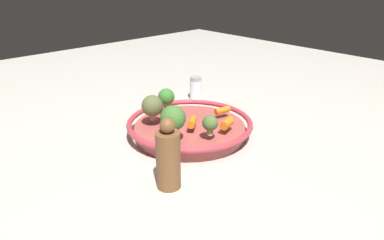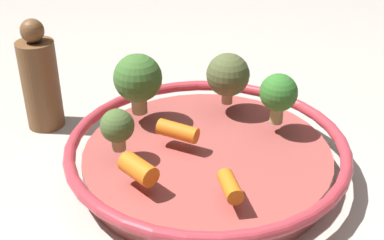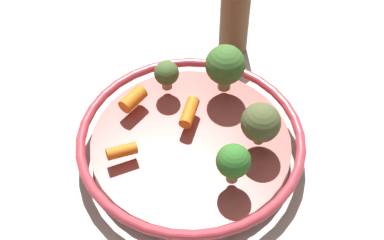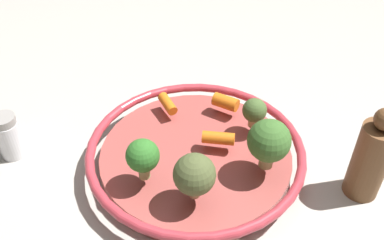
% 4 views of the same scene
% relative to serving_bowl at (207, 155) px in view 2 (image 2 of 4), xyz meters
% --- Properties ---
extents(ground_plane, '(2.38, 2.38, 0.00)m').
position_rel_serving_bowl_xyz_m(ground_plane, '(0.00, 0.00, -0.02)').
color(ground_plane, '#B7B2A8').
extents(serving_bowl, '(0.32, 0.32, 0.04)m').
position_rel_serving_bowl_xyz_m(serving_bowl, '(0.00, 0.00, 0.00)').
color(serving_bowl, '#A84C47').
rests_on(serving_bowl, ground_plane).
extents(baby_carrot_back, '(0.04, 0.05, 0.02)m').
position_rel_serving_bowl_xyz_m(baby_carrot_back, '(-0.03, 0.02, 0.03)').
color(baby_carrot_back, orange).
rests_on(baby_carrot_back, serving_bowl).
extents(baby_carrot_near_rim, '(0.03, 0.05, 0.02)m').
position_rel_serving_bowl_xyz_m(baby_carrot_near_rim, '(-0.10, -0.03, 0.03)').
color(baby_carrot_near_rim, orange).
rests_on(baby_carrot_near_rim, serving_bowl).
extents(baby_carrot_right, '(0.03, 0.04, 0.02)m').
position_rel_serving_bowl_xyz_m(baby_carrot_right, '(-0.02, -0.10, 0.03)').
color(baby_carrot_right, orange).
rests_on(baby_carrot_right, serving_bowl).
extents(broccoli_floret_edge, '(0.04, 0.04, 0.06)m').
position_rel_serving_bowl_xyz_m(broccoli_floret_edge, '(0.09, -0.00, 0.06)').
color(broccoli_floret_edge, '#97A966').
rests_on(broccoli_floret_edge, serving_bowl).
extents(broccoli_floret_mid, '(0.05, 0.05, 0.07)m').
position_rel_serving_bowl_xyz_m(broccoli_floret_mid, '(0.06, 0.07, 0.06)').
color(broccoli_floret_mid, tan).
rests_on(broccoli_floret_mid, serving_bowl).
extents(broccoli_floret_large, '(0.06, 0.06, 0.08)m').
position_rel_serving_bowl_xyz_m(broccoli_floret_large, '(-0.05, 0.09, 0.07)').
color(broccoli_floret_large, tan).
rests_on(broccoli_floret_large, serving_bowl).
extents(broccoli_floret_small, '(0.04, 0.04, 0.05)m').
position_rel_serving_bowl_xyz_m(broccoli_floret_small, '(-0.10, 0.02, 0.05)').
color(broccoli_floret_small, tan).
rests_on(broccoli_floret_small, serving_bowl).
extents(pepper_mill, '(0.05, 0.05, 0.15)m').
position_rel_serving_bowl_xyz_m(pepper_mill, '(-0.14, 0.19, 0.04)').
color(pepper_mill, brown).
rests_on(pepper_mill, ground_plane).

